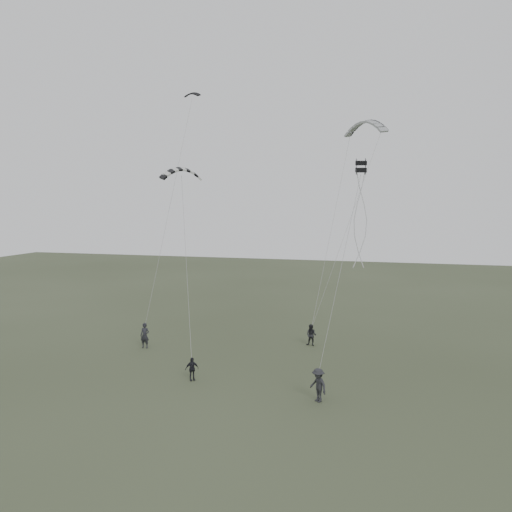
% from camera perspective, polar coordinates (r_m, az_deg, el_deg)
% --- Properties ---
extents(ground, '(140.00, 140.00, 0.00)m').
position_cam_1_polar(ground, '(33.04, -4.14, -13.84)').
color(ground, '#363E27').
rests_on(ground, ground).
extents(flyer_left, '(0.73, 0.49, 1.97)m').
position_cam_1_polar(flyer_left, '(40.29, -12.59, -8.86)').
color(flyer_left, '#212227').
rests_on(flyer_left, ground).
extents(flyer_right, '(0.94, 0.80, 1.72)m').
position_cam_1_polar(flyer_right, '(40.18, 6.34, -8.98)').
color(flyer_right, black).
rests_on(flyer_right, ground).
extents(flyer_center, '(0.91, 0.84, 1.49)m').
position_cam_1_polar(flyer_center, '(32.75, -7.34, -12.68)').
color(flyer_center, black).
rests_on(flyer_center, ground).
extents(flyer_far, '(1.41, 1.37, 1.94)m').
position_cam_1_polar(flyer_far, '(29.39, 7.12, -14.43)').
color(flyer_far, '#242428').
rests_on(flyer_far, ground).
extents(kite_dark_small, '(1.46, 0.80, 0.60)m').
position_cam_1_polar(kite_dark_small, '(44.09, -7.32, 17.95)').
color(kite_dark_small, black).
rests_on(kite_dark_small, flyer_left).
extents(kite_pale_large, '(3.96, 3.21, 1.77)m').
position_cam_1_polar(kite_pale_large, '(44.19, 12.40, 14.77)').
color(kite_pale_large, '#95979A').
rests_on(kite_pale_large, flyer_right).
extents(kite_striped, '(3.11, 2.87, 1.40)m').
position_cam_1_polar(kite_striped, '(38.51, -8.53, 9.80)').
color(kite_striped, black).
rests_on(kite_striped, flyer_center).
extents(kite_box, '(0.78, 0.84, 0.79)m').
position_cam_1_polar(kite_box, '(32.71, 11.91, 9.97)').
color(kite_box, black).
rests_on(kite_box, flyer_far).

